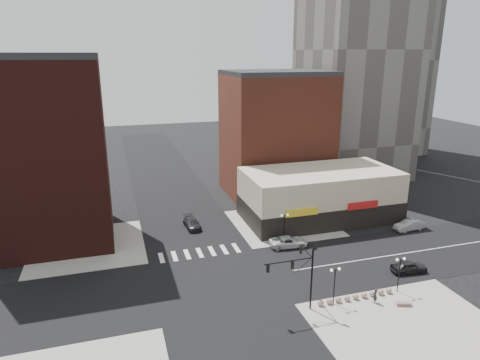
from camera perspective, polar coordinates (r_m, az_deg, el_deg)
name	(u,v)px	position (r m, az deg, el deg)	size (l,w,h in m)	color
ground	(215,283)	(51.36, -3.35, -13.53)	(240.00, 240.00, 0.00)	black
road_ew	(215,283)	(51.36, -3.35, -13.52)	(200.00, 14.00, 0.02)	black
road_ns	(215,283)	(51.35, -3.35, -13.51)	(14.00, 200.00, 0.02)	black
sidewalk_nw	(88,247)	(63.36, -19.60, -8.36)	(15.00, 15.00, 0.12)	gray
sidewalk_ne	(283,223)	(67.87, 5.70, -5.75)	(15.00, 15.00, 0.12)	gray
sidewalk_se	(409,328)	(46.92, 21.66, -17.92)	(18.00, 14.00, 0.12)	gray
building_nw	(45,155)	(63.78, -24.59, 3.08)	(16.00, 15.00, 25.00)	#371411
building_ne_midrise	(276,136)	(79.78, 4.78, 5.87)	(18.00, 15.00, 22.00)	brown
building_ne_row	(319,199)	(69.79, 10.55, -2.47)	(24.20, 12.20, 8.00)	#C1B69A
traffic_signal	(302,267)	(44.62, 8.27, -11.36)	(5.59, 3.09, 7.77)	black
street_lamp_se_a	(335,277)	(46.86, 12.55, -12.47)	(1.22, 0.32, 4.16)	black
street_lamp_se_b	(400,266)	(50.98, 20.55, -10.69)	(1.22, 0.32, 4.16)	black
street_lamp_ne	(284,221)	(60.20, 5.95, -5.41)	(1.22, 0.32, 4.16)	black
bollard_row	(356,296)	(49.53, 15.15, -14.76)	(9.06, 0.66, 0.66)	gray
white_suv	(289,242)	(59.98, 6.49, -8.18)	(2.43, 5.26, 1.46)	silver
dark_sedan_east	(409,267)	(56.98, 21.60, -10.69)	(1.77, 4.40, 1.50)	black
silver_sedan	(409,225)	(69.73, 21.64, -5.63)	(1.66, 4.77, 1.57)	#9B9BA0
dark_sedan_north	(192,223)	(66.17, -6.41, -5.75)	(2.03, 4.99, 1.45)	black
pedestrian	(375,296)	(49.26, 17.58, -14.48)	(0.61, 0.40, 1.68)	#242227
stone_bench	(404,304)	(50.05, 20.98, -15.16)	(1.68, 1.01, 0.38)	#84675B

